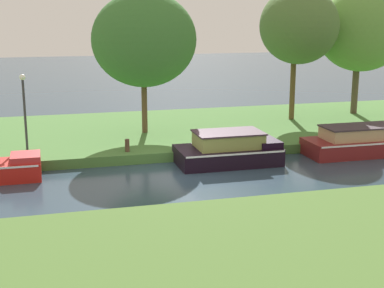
{
  "coord_description": "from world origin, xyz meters",
  "views": [
    {
      "loc": [
        -4.86,
        -19.41,
        5.93
      ],
      "look_at": [
        0.68,
        1.2,
        0.9
      ],
      "focal_mm": 52.53,
      "sensor_mm": 36.0,
      "label": 1
    }
  ],
  "objects_px": {
    "willow_tree_left": "(144,40)",
    "lamp_post": "(24,103)",
    "willow_tree_centre": "(299,26)",
    "maroon_cruiser": "(377,141)",
    "black_narrowboat": "(229,150)",
    "mooring_post_near": "(127,145)",
    "willow_tree_right": "(363,30)"
  },
  "relations": [
    {
      "from": "willow_tree_left",
      "to": "lamp_post",
      "type": "xyz_separation_m",
      "value": [
        -5.31,
        -1.78,
        -2.37
      ]
    },
    {
      "from": "maroon_cruiser",
      "to": "willow_tree_centre",
      "type": "bearing_deg",
      "value": 100.4
    },
    {
      "from": "maroon_cruiser",
      "to": "lamp_post",
      "type": "height_order",
      "value": "lamp_post"
    },
    {
      "from": "black_narrowboat",
      "to": "willow_tree_left",
      "type": "height_order",
      "value": "willow_tree_left"
    },
    {
      "from": "willow_tree_centre",
      "to": "mooring_post_near",
      "type": "xyz_separation_m",
      "value": [
        -9.47,
        -4.43,
        -4.59
      ]
    },
    {
      "from": "willow_tree_left",
      "to": "mooring_post_near",
      "type": "relative_size",
      "value": 12.49
    },
    {
      "from": "black_narrowboat",
      "to": "willow_tree_centre",
      "type": "bearing_deg",
      "value": 46.33
    },
    {
      "from": "willow_tree_left",
      "to": "mooring_post_near",
      "type": "distance_m",
      "value": 5.35
    },
    {
      "from": "willow_tree_left",
      "to": "willow_tree_right",
      "type": "height_order",
      "value": "willow_tree_right"
    },
    {
      "from": "willow_tree_right",
      "to": "willow_tree_left",
      "type": "bearing_deg",
      "value": -170.93
    },
    {
      "from": "black_narrowboat",
      "to": "lamp_post",
      "type": "xyz_separation_m",
      "value": [
        -7.82,
        2.86,
        1.77
      ]
    },
    {
      "from": "maroon_cruiser",
      "to": "willow_tree_right",
      "type": "bearing_deg",
      "value": 65.14
    },
    {
      "from": "lamp_post",
      "to": "mooring_post_near",
      "type": "height_order",
      "value": "lamp_post"
    },
    {
      "from": "willow_tree_centre",
      "to": "maroon_cruiser",
      "type": "bearing_deg",
      "value": -79.6
    },
    {
      "from": "black_narrowboat",
      "to": "willow_tree_centre",
      "type": "height_order",
      "value": "willow_tree_centre"
    },
    {
      "from": "willow_tree_right",
      "to": "maroon_cruiser",
      "type": "bearing_deg",
      "value": -114.86
    },
    {
      "from": "willow_tree_left",
      "to": "willow_tree_centre",
      "type": "height_order",
      "value": "willow_tree_centre"
    },
    {
      "from": "black_narrowboat",
      "to": "lamp_post",
      "type": "bearing_deg",
      "value": 159.92
    },
    {
      "from": "maroon_cruiser",
      "to": "lamp_post",
      "type": "distance_m",
      "value": 14.87
    },
    {
      "from": "willow_tree_centre",
      "to": "mooring_post_near",
      "type": "relative_size",
      "value": 13.14
    },
    {
      "from": "black_narrowboat",
      "to": "maroon_cruiser",
      "type": "distance_m",
      "value": 6.67
    },
    {
      "from": "willow_tree_left",
      "to": "lamp_post",
      "type": "height_order",
      "value": "willow_tree_left"
    },
    {
      "from": "willow_tree_right",
      "to": "lamp_post",
      "type": "height_order",
      "value": "willow_tree_right"
    },
    {
      "from": "willow_tree_left",
      "to": "willow_tree_right",
      "type": "distance_m",
      "value": 12.39
    },
    {
      "from": "black_narrowboat",
      "to": "willow_tree_right",
      "type": "xyz_separation_m",
      "value": [
        9.72,
        6.59,
        4.41
      ]
    },
    {
      "from": "willow_tree_left",
      "to": "lamp_post",
      "type": "relative_size",
      "value": 2.08
    },
    {
      "from": "willow_tree_centre",
      "to": "lamp_post",
      "type": "relative_size",
      "value": 2.18
    },
    {
      "from": "willow_tree_centre",
      "to": "willow_tree_right",
      "type": "relative_size",
      "value": 1.0
    },
    {
      "from": "willow_tree_centre",
      "to": "lamp_post",
      "type": "bearing_deg",
      "value": -167.38
    },
    {
      "from": "black_narrowboat",
      "to": "willow_tree_left",
      "type": "relative_size",
      "value": 0.63
    },
    {
      "from": "willow_tree_right",
      "to": "mooring_post_near",
      "type": "bearing_deg",
      "value": -159.21
    },
    {
      "from": "willow_tree_centre",
      "to": "willow_tree_right",
      "type": "height_order",
      "value": "willow_tree_right"
    }
  ]
}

